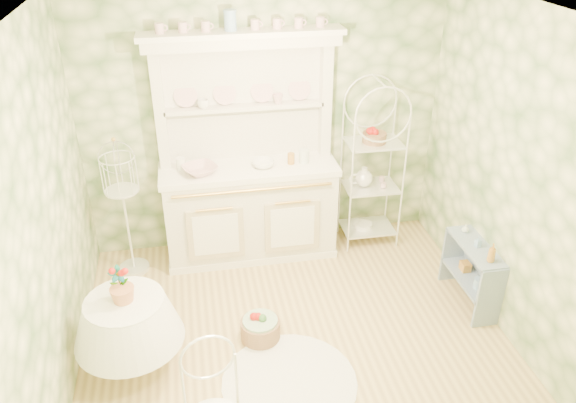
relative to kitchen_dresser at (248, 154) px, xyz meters
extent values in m
plane|color=#D7BB79|center=(0.20, -1.52, -1.15)|extent=(3.60, 3.60, 0.00)
plane|color=white|center=(0.20, -1.52, 1.56)|extent=(3.60, 3.60, 0.00)
plane|color=#ECEABA|center=(-1.60, -1.52, 0.21)|extent=(3.60, 3.60, 0.00)
plane|color=#ECEABA|center=(2.00, -1.52, 0.21)|extent=(3.60, 3.60, 0.00)
plane|color=#ECEABA|center=(0.20, 0.28, 0.21)|extent=(3.60, 3.60, 0.00)
cube|color=white|center=(0.00, 0.00, 0.00)|extent=(1.87, 0.61, 2.29)
cube|color=white|center=(1.28, 0.01, -0.29)|extent=(0.54, 0.39, 1.72)
cube|color=#7E92AC|center=(1.88, -1.19, -0.82)|extent=(0.32, 0.77, 0.65)
cylinder|color=white|center=(-1.14, -1.51, -0.81)|extent=(0.79, 0.79, 0.67)
cube|color=white|center=(-1.22, -0.10, -0.39)|extent=(0.36, 0.36, 1.52)
cylinder|color=#976F4E|center=(-0.10, -1.33, -1.02)|extent=(0.43, 0.43, 0.25)
cylinder|color=white|center=(0.05, -1.87, -1.14)|extent=(1.14, 1.14, 0.01)
imported|color=white|center=(-0.48, -0.07, -0.13)|extent=(0.42, 0.42, 0.08)
imported|color=white|center=(0.14, -0.04, -0.13)|extent=(0.25, 0.25, 0.07)
imported|color=white|center=(-0.39, 0.15, 0.47)|extent=(0.14, 0.14, 0.09)
imported|color=white|center=(0.33, 0.16, 0.47)|extent=(0.12, 0.12, 0.09)
imported|color=#3F7238|center=(-1.15, -1.47, -0.30)|extent=(0.16, 0.13, 0.27)
imported|color=#B47A2B|center=(1.88, -1.43, -0.46)|extent=(0.09, 0.09, 0.17)
imported|color=#83ADD7|center=(1.88, -1.20, -0.49)|extent=(0.06, 0.06, 0.10)
imported|color=silver|center=(1.88, -0.96, -0.50)|extent=(0.08, 0.08, 0.08)
camera|label=1|loc=(-0.55, -4.97, 2.25)|focal=35.00mm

